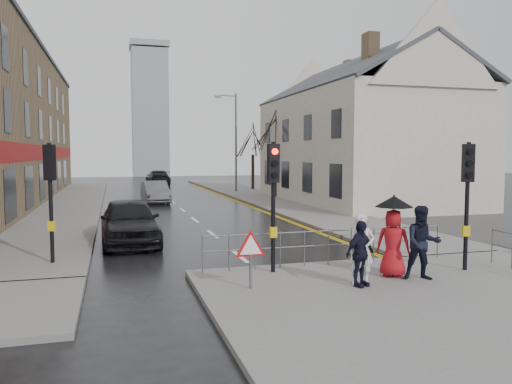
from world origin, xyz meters
TOP-DOWN VIEW (x-y plane):
  - ground at (0.00, 0.00)m, footprint 120.00×120.00m
  - near_pavement at (3.00, -3.50)m, footprint 10.00×9.00m
  - left_pavement at (-6.50, 23.00)m, footprint 4.00×44.00m
  - right_pavement at (6.50, 25.00)m, footprint 4.00×40.00m
  - pavement_bridge_right at (6.50, 3.00)m, footprint 4.00×4.20m
  - building_right_cream at (12.00, 18.00)m, footprint 9.00×16.40m
  - church_tower at (1.50, 62.00)m, footprint 5.00×5.00m
  - traffic_signal_near_left at (0.20, 0.20)m, footprint 0.28×0.27m
  - traffic_signal_near_right at (5.20, -1.00)m, footprint 0.34×0.33m
  - traffic_signal_far_left at (-5.50, 3.00)m, footprint 0.34×0.33m
  - guard_railing_front at (1.95, 0.60)m, footprint 7.14×0.04m
  - warning_sign at (-0.80, -1.21)m, footprint 0.80×0.07m
  - street_lamp at (5.82, 28.00)m, footprint 1.83×0.25m
  - tree_near at (7.50, 22.00)m, footprint 2.40×2.40m
  - tree_far at (8.00, 30.00)m, footprint 2.40×2.40m
  - pedestrian_a at (1.81, -1.60)m, footprint 0.69×0.53m
  - pedestrian_b at (3.48, -1.58)m, footprint 1.07×0.96m
  - pedestrian_with_umbrella at (2.95, -1.11)m, footprint 0.99×0.96m
  - pedestrian_d at (1.71, -1.73)m, footprint 0.98×0.70m
  - car_parked at (-3.27, 6.16)m, footprint 2.10×4.92m
  - car_mid at (-1.15, 21.11)m, footprint 1.72×4.41m
  - car_far at (0.57, 39.11)m, footprint 2.20×5.34m

SIDE VIEW (x-z plane):
  - ground at x=0.00m, z-range 0.00..0.00m
  - near_pavement at x=3.00m, z-range 0.00..0.14m
  - left_pavement at x=-6.50m, z-range 0.00..0.14m
  - right_pavement at x=6.50m, z-range 0.00..0.14m
  - pavement_bridge_right at x=6.50m, z-range 0.00..0.14m
  - car_mid at x=-1.15m, z-range 0.00..1.43m
  - car_far at x=0.57m, z-range 0.00..1.55m
  - car_parked at x=-3.27m, z-range 0.00..1.66m
  - guard_railing_front at x=1.95m, z-range 0.36..1.36m
  - pedestrian_d at x=1.71m, z-range 0.14..1.69m
  - pedestrian_a at x=1.81m, z-range 0.14..1.82m
  - warning_sign at x=-0.80m, z-range 0.37..1.72m
  - pedestrian_b at x=3.48m, z-range 0.14..1.97m
  - pedestrian_with_umbrella at x=2.95m, z-range 0.23..2.28m
  - traffic_signal_near_left at x=0.20m, z-range 0.76..4.16m
  - traffic_signal_near_right at x=5.20m, z-range 0.76..4.16m
  - traffic_signal_far_left at x=-5.50m, z-range 0.76..4.16m
  - tree_far at x=8.00m, z-range 1.60..7.24m
  - street_lamp at x=5.82m, z-range 0.71..8.71m
  - building_right_cream at x=12.00m, z-range -0.27..9.83m
  - tree_near at x=7.50m, z-range 1.85..8.43m
  - church_tower at x=1.50m, z-range 0.00..18.00m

